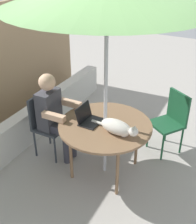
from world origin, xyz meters
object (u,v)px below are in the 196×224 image
Objects in this scene: chair_occupied at (45,120)px; chair_empty at (172,118)px; laptop at (87,117)px; patio_table at (105,128)px; cat at (118,128)px; person_seated at (54,112)px.

chair_empty is (0.88, -1.55, 0.00)m from chair_occupied.
laptop reaches higher than chair_occupied.
patio_table is 1.29× the size of chair_occupied.
chair_occupied is at bearing 84.36° from cat.
chair_empty is 2.92× the size of laptop.
chair_occupied and chair_empty have the same top height.
chair_occupied is 1.40× the size of cat.
person_seated is at bearing -90.00° from chair_occupied.
chair_occupied is (0.00, 0.93, -0.15)m from patio_table.
chair_occupied is 0.73× the size of person_seated.
laptop is 0.45m from cat.
patio_table is 1.29× the size of chair_empty.
patio_table is 0.77m from person_seated.
chair_occupied is 2.92× the size of laptop.
chair_occupied is at bearing 86.61° from laptop.
cat is at bearing 157.85° from chair_empty.
person_seated is at bearing 90.00° from patio_table.
chair_occupied is at bearing 90.00° from person_seated.
chair_occupied is 0.75m from laptop.
person_seated is (-0.88, 1.39, 0.17)m from chair_empty.
laptop reaches higher than cat.
chair_occupied reaches higher than patio_table.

